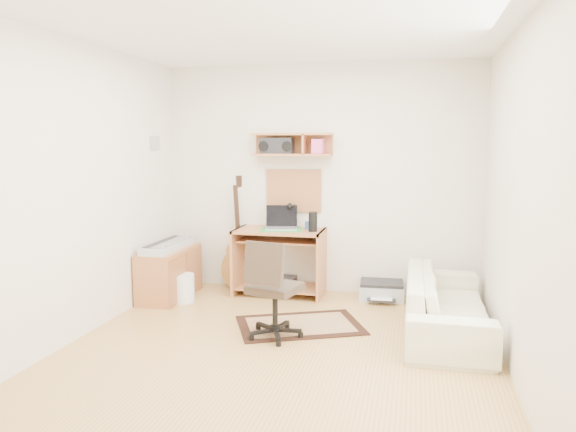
% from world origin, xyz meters
% --- Properties ---
extents(floor, '(3.60, 4.00, 0.01)m').
position_xyz_m(floor, '(0.00, 0.00, -0.01)').
color(floor, tan).
rests_on(floor, ground).
extents(ceiling, '(3.60, 4.00, 0.01)m').
position_xyz_m(ceiling, '(0.00, 0.00, 2.60)').
color(ceiling, white).
rests_on(ceiling, ground).
extents(back_wall, '(3.60, 0.01, 2.60)m').
position_xyz_m(back_wall, '(0.00, 2.00, 1.30)').
color(back_wall, silver).
rests_on(back_wall, ground).
extents(left_wall, '(0.01, 4.00, 2.60)m').
position_xyz_m(left_wall, '(-1.80, 0.00, 1.30)').
color(left_wall, silver).
rests_on(left_wall, ground).
extents(right_wall, '(0.01, 4.00, 2.60)m').
position_xyz_m(right_wall, '(1.80, 0.00, 1.30)').
color(right_wall, silver).
rests_on(right_wall, ground).
extents(wall_shelf, '(0.90, 0.25, 0.26)m').
position_xyz_m(wall_shelf, '(-0.30, 1.88, 1.70)').
color(wall_shelf, '#B87041').
rests_on(wall_shelf, back_wall).
extents(cork_board, '(0.64, 0.03, 0.49)m').
position_xyz_m(cork_board, '(-0.30, 1.98, 1.17)').
color(cork_board, tan).
rests_on(cork_board, back_wall).
extents(wall_photo, '(0.02, 0.20, 0.15)m').
position_xyz_m(wall_photo, '(-1.79, 1.50, 1.72)').
color(wall_photo, '#4C8CBF').
rests_on(wall_photo, left_wall).
extents(desk, '(1.00, 0.55, 0.75)m').
position_xyz_m(desk, '(-0.41, 1.73, 0.38)').
color(desk, '#B87041').
rests_on(desk, floor).
extents(laptop, '(0.42, 0.42, 0.27)m').
position_xyz_m(laptop, '(-0.38, 1.71, 0.88)').
color(laptop, silver).
rests_on(laptop, desk).
extents(speaker, '(0.10, 0.10, 0.22)m').
position_xyz_m(speaker, '(-0.01, 1.68, 0.86)').
color(speaker, black).
rests_on(speaker, desk).
extents(desk_lamp, '(0.10, 0.10, 0.29)m').
position_xyz_m(desk_lamp, '(-0.26, 1.87, 0.89)').
color(desk_lamp, black).
rests_on(desk_lamp, desk).
extents(pencil_cup, '(0.06, 0.06, 0.09)m').
position_xyz_m(pencil_cup, '(-0.10, 1.83, 0.79)').
color(pencil_cup, '#2F528F').
rests_on(pencil_cup, desk).
extents(boombox, '(0.37, 0.17, 0.19)m').
position_xyz_m(boombox, '(-0.47, 1.87, 1.68)').
color(boombox, black).
rests_on(boombox, wall_shelf).
extents(rug, '(1.35, 1.16, 0.02)m').
position_xyz_m(rug, '(0.04, 0.72, 0.01)').
color(rug, tan).
rests_on(rug, floor).
extents(task_chair, '(0.56, 0.56, 0.90)m').
position_xyz_m(task_chair, '(-0.11, 0.38, 0.45)').
color(task_chair, '#32281E').
rests_on(task_chair, floor).
extents(cabinet, '(0.40, 0.90, 0.55)m').
position_xyz_m(cabinet, '(-1.58, 1.33, 0.28)').
color(cabinet, '#B87041').
rests_on(cabinet, floor).
extents(music_keyboard, '(0.28, 0.89, 0.08)m').
position_xyz_m(music_keyboard, '(-1.58, 1.33, 0.59)').
color(music_keyboard, '#B2B5BA').
rests_on(music_keyboard, cabinet).
extents(guitar, '(0.37, 0.24, 1.35)m').
position_xyz_m(guitar, '(-0.97, 1.86, 0.67)').
color(guitar, '#A97334').
rests_on(guitar, floor).
extents(waste_basket, '(0.28, 0.28, 0.30)m').
position_xyz_m(waste_basket, '(-1.36, 1.20, 0.15)').
color(waste_basket, white).
rests_on(waste_basket, floor).
extents(printer, '(0.51, 0.40, 0.18)m').
position_xyz_m(printer, '(0.74, 1.81, 0.09)').
color(printer, '#A5A8AA').
rests_on(printer, floor).
extents(sofa, '(0.53, 1.82, 0.71)m').
position_xyz_m(sofa, '(1.38, 0.88, 0.36)').
color(sofa, beige).
rests_on(sofa, floor).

